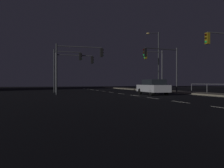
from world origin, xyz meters
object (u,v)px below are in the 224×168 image
at_px(traffic_light_overhead_east, 74,64).
at_px(traffic_light_mid_left, 162,60).
at_px(traffic_light_far_right, 221,50).
at_px(traffic_light_far_center, 155,63).
at_px(traffic_light_near_right, 78,59).
at_px(street_lamp_mid_block, 157,56).
at_px(car, 153,87).
at_px(traffic_light_near_left, 66,63).

height_order(traffic_light_overhead_east, traffic_light_mid_left, traffic_light_mid_left).
distance_m(traffic_light_far_right, traffic_light_far_center, 12.31).
bearing_deg(traffic_light_far_center, traffic_light_mid_left, -105.75).
height_order(traffic_light_near_right, traffic_light_mid_left, traffic_light_mid_left).
distance_m(traffic_light_near_right, street_lamp_mid_block, 13.46).
xyz_separation_m(car, traffic_light_far_right, (3.86, -5.14, 3.20)).
bearing_deg(traffic_light_far_center, street_lamp_mid_block, 54.91).
distance_m(traffic_light_far_right, traffic_light_near_right, 13.81).
height_order(traffic_light_near_left, street_lamp_mid_block, street_lamp_mid_block).
xyz_separation_m(traffic_light_mid_left, street_lamp_mid_block, (2.46, 6.21, 1.18)).
bearing_deg(traffic_light_overhead_east, traffic_light_near_right, -92.66).
relative_size(traffic_light_far_center, traffic_light_mid_left, 1.05).
bearing_deg(traffic_light_far_right, car, 126.90).
bearing_deg(traffic_light_mid_left, traffic_light_far_right, -79.97).
distance_m(traffic_light_far_right, traffic_light_overhead_east, 17.69).
bearing_deg(traffic_light_mid_left, traffic_light_near_left, 150.05).
bearing_deg(street_lamp_mid_block, traffic_light_far_right, -94.42).
bearing_deg(traffic_light_near_left, traffic_light_overhead_east, 15.85).
relative_size(traffic_light_overhead_east, traffic_light_near_left, 0.93).
distance_m(traffic_light_mid_left, traffic_light_near_left, 11.94).
height_order(traffic_light_mid_left, street_lamp_mid_block, street_lamp_mid_block).
distance_m(traffic_light_overhead_east, traffic_light_near_left, 1.00).
bearing_deg(traffic_light_near_right, traffic_light_overhead_east, 87.34).
bearing_deg(street_lamp_mid_block, traffic_light_near_left, -178.90).
bearing_deg(car, traffic_light_far_center, 62.33).
distance_m(traffic_light_far_right, traffic_light_near_left, 18.07).
height_order(traffic_light_far_center, traffic_light_near_right, traffic_light_far_center).
relative_size(traffic_light_far_right, traffic_light_mid_left, 1.07).
xyz_separation_m(traffic_light_far_center, street_lamp_mid_block, (1.19, 1.69, 1.10)).
bearing_deg(traffic_light_near_left, traffic_light_far_center, -7.08).
bearing_deg(street_lamp_mid_block, traffic_light_far_center, -125.09).
height_order(traffic_light_far_center, street_lamp_mid_block, street_lamp_mid_block).
bearing_deg(street_lamp_mid_block, traffic_light_mid_left, -111.62).
distance_m(traffic_light_overhead_east, traffic_light_mid_left, 11.28).
xyz_separation_m(car, traffic_light_overhead_east, (-6.92, 8.88, 2.79)).
xyz_separation_m(traffic_light_near_right, street_lamp_mid_block, (12.13, 5.71, 1.26)).
height_order(traffic_light_far_right, traffic_light_far_center, traffic_light_far_right).
height_order(car, traffic_light_far_center, traffic_light_far_center).
height_order(traffic_light_far_right, traffic_light_near_right, traffic_light_far_right).
height_order(car, traffic_light_mid_left, traffic_light_mid_left).
bearing_deg(traffic_light_near_left, traffic_light_near_right, -82.96).
bearing_deg(traffic_light_mid_left, traffic_light_near_right, 177.06).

